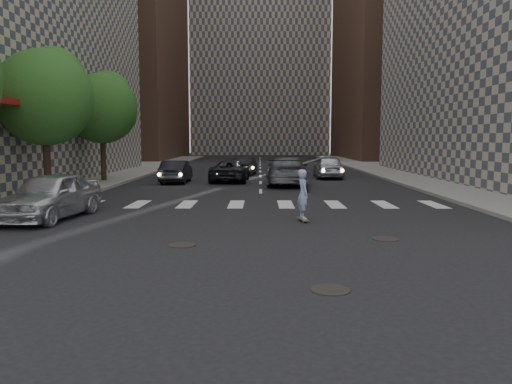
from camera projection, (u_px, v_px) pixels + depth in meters
ground at (262, 257)px, 11.30m from camera, size 160.00×160.00×0.00m
sidewalk_left at (30, 180)px, 31.28m from camera, size 13.00×80.00×0.15m
sidewalk_right at (493, 180)px, 31.07m from camera, size 13.00×80.00×0.15m
tower_left at (105, 3)px, 63.98m from camera, size 18.00×24.00×40.00m
tower_right at (416, 18)px, 63.90m from camera, size 18.00×24.00×36.00m
tower_center at (260, 14)px, 86.27m from camera, size 22.00×20.00×48.00m
tree_b at (46, 93)px, 21.94m from camera, size 4.20×4.20×6.60m
tree_c at (103, 105)px, 29.89m from camera, size 4.20×4.20×6.60m
manhole_a at (330, 290)px, 8.80m from camera, size 0.70×0.70×0.02m
manhole_b at (182, 245)px, 12.51m from camera, size 0.70×0.70×0.02m
manhole_c at (385, 239)px, 13.26m from camera, size 0.70×0.70×0.02m
skateboarder at (303, 194)px, 16.01m from camera, size 0.48×0.87×1.68m
silver_sedan at (50, 196)px, 16.52m from camera, size 2.38×4.79×1.57m
traffic_car_a at (176, 172)px, 30.07m from camera, size 1.44×4.11×1.35m
traffic_car_b at (288, 171)px, 28.53m from camera, size 2.73×5.80×1.64m
traffic_car_c at (230, 171)px, 30.76m from camera, size 2.36×4.82×1.32m
traffic_car_d at (328, 167)px, 33.58m from camera, size 1.94×4.53×1.52m
traffic_car_e at (245, 166)px, 36.59m from camera, size 1.85×4.08×1.30m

